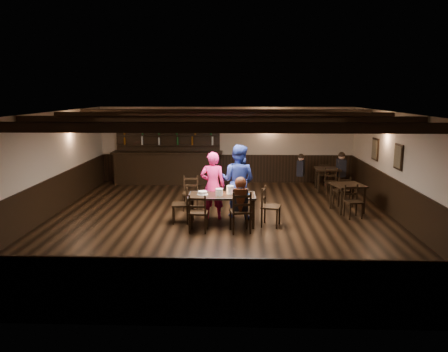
{
  "coord_description": "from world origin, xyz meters",
  "views": [
    {
      "loc": [
        0.42,
        -10.54,
        3.2
      ],
      "look_at": [
        0.07,
        0.2,
        1.14
      ],
      "focal_mm": 35.0,
      "sensor_mm": 36.0,
      "label": 1
    }
  ],
  "objects_px": {
    "chair_near_right": "(241,209)",
    "bar_counter": "(168,163)",
    "cake": "(203,193)",
    "dining_table": "(222,198)",
    "man_blue": "(238,181)",
    "chair_near_left": "(198,210)",
    "woman_pink": "(213,186)"
  },
  "relations": [
    {
      "from": "woman_pink",
      "to": "cake",
      "type": "xyz_separation_m",
      "value": [
        -0.22,
        -0.51,
        -0.07
      ]
    },
    {
      "from": "chair_near_right",
      "to": "man_blue",
      "type": "distance_m",
      "value": 1.4
    },
    {
      "from": "man_blue",
      "to": "cake",
      "type": "height_order",
      "value": "man_blue"
    },
    {
      "from": "man_blue",
      "to": "cake",
      "type": "xyz_separation_m",
      "value": [
        -0.86,
        -0.7,
        -0.16
      ]
    },
    {
      "from": "woman_pink",
      "to": "cake",
      "type": "bearing_deg",
      "value": 67.0
    },
    {
      "from": "chair_near_left",
      "to": "man_blue",
      "type": "distance_m",
      "value": 1.68
    },
    {
      "from": "chair_near_left",
      "to": "cake",
      "type": "bearing_deg",
      "value": 84.7
    },
    {
      "from": "bar_counter",
      "to": "cake",
      "type": "bearing_deg",
      "value": -71.55
    },
    {
      "from": "woman_pink",
      "to": "chair_near_right",
      "type": "bearing_deg",
      "value": 121.69
    },
    {
      "from": "dining_table",
      "to": "chair_near_left",
      "type": "relative_size",
      "value": 1.81
    },
    {
      "from": "man_blue",
      "to": "cake",
      "type": "bearing_deg",
      "value": 60.85
    },
    {
      "from": "cake",
      "to": "bar_counter",
      "type": "bearing_deg",
      "value": 108.45
    },
    {
      "from": "dining_table",
      "to": "cake",
      "type": "height_order",
      "value": "cake"
    },
    {
      "from": "dining_table",
      "to": "bar_counter",
      "type": "height_order",
      "value": "bar_counter"
    },
    {
      "from": "dining_table",
      "to": "woman_pink",
      "type": "distance_m",
      "value": 0.61
    },
    {
      "from": "dining_table",
      "to": "bar_counter",
      "type": "relative_size",
      "value": 0.42
    },
    {
      "from": "dining_table",
      "to": "cake",
      "type": "distance_m",
      "value": 0.48
    },
    {
      "from": "chair_near_right",
      "to": "bar_counter",
      "type": "xyz_separation_m",
      "value": [
        -2.58,
        5.58,
        0.15
      ]
    },
    {
      "from": "cake",
      "to": "dining_table",
      "type": "bearing_deg",
      "value": -0.21
    },
    {
      "from": "chair_near_left",
      "to": "woman_pink",
      "type": "xyz_separation_m",
      "value": [
        0.28,
        1.16,
        0.34
      ]
    },
    {
      "from": "man_blue",
      "to": "bar_counter",
      "type": "xyz_separation_m",
      "value": [
        -2.51,
        4.23,
        -0.22
      ]
    },
    {
      "from": "chair_near_right",
      "to": "dining_table",
      "type": "bearing_deg",
      "value": 125.83
    },
    {
      "from": "dining_table",
      "to": "bar_counter",
      "type": "bearing_deg",
      "value": 113.22
    },
    {
      "from": "dining_table",
      "to": "chair_near_right",
      "type": "distance_m",
      "value": 0.8
    },
    {
      "from": "dining_table",
      "to": "chair_near_left",
      "type": "distance_m",
      "value": 0.84
    },
    {
      "from": "woman_pink",
      "to": "bar_counter",
      "type": "bearing_deg",
      "value": -67.2
    },
    {
      "from": "chair_near_right",
      "to": "cake",
      "type": "xyz_separation_m",
      "value": [
        -0.94,
        0.65,
        0.21
      ]
    },
    {
      "from": "woman_pink",
      "to": "man_blue",
      "type": "xyz_separation_m",
      "value": [
        0.65,
        0.19,
        0.08
      ]
    },
    {
      "from": "chair_near_left",
      "to": "man_blue",
      "type": "xyz_separation_m",
      "value": [
        0.92,
        1.34,
        0.42
      ]
    },
    {
      "from": "cake",
      "to": "bar_counter",
      "type": "relative_size",
      "value": 0.07
    },
    {
      "from": "dining_table",
      "to": "bar_counter",
      "type": "distance_m",
      "value": 5.37
    },
    {
      "from": "dining_table",
      "to": "chair_near_right",
      "type": "bearing_deg",
      "value": -54.17
    }
  ]
}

